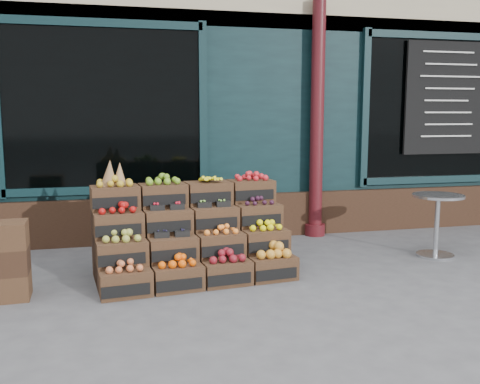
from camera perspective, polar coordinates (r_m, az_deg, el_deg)
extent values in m
plane|color=#4D4D50|center=(5.32, 3.92, -10.10)|extent=(60.00, 60.00, 0.00)
cube|color=black|center=(10.15, -4.95, 12.38)|extent=(12.00, 6.00, 4.80)
cube|color=black|center=(7.23, -1.33, 6.91)|extent=(12.00, 0.12, 3.00)
cube|color=#301D13|center=(7.29, -1.19, -2.58)|extent=(12.00, 0.18, 0.60)
cube|color=black|center=(6.99, -14.29, 8.66)|extent=(2.40, 0.06, 2.00)
cube|color=black|center=(8.44, 20.77, 8.28)|extent=(2.40, 0.06, 2.00)
cylinder|color=#461015|center=(7.38, 8.22, 7.63)|extent=(0.18, 0.18, 3.20)
cube|color=black|center=(8.37, 21.14, 9.30)|extent=(1.30, 0.04, 1.60)
cube|color=#412919|center=(5.18, -12.13, -9.42)|extent=(0.51, 0.38, 0.24)
cube|color=black|center=(5.02, -11.85, -10.27)|extent=(0.44, 0.06, 0.11)
cube|color=#C36136|center=(5.13, -12.19, -7.75)|extent=(0.41, 0.29, 0.08)
cube|color=#412919|center=(5.26, -6.72, -9.00)|extent=(0.51, 0.38, 0.24)
cube|color=black|center=(5.10, -6.26, -9.82)|extent=(0.44, 0.06, 0.11)
cube|color=#E55107|center=(5.21, -6.75, -7.31)|extent=(0.41, 0.29, 0.08)
cube|color=#412919|center=(5.38, -1.53, -8.53)|extent=(0.51, 0.38, 0.24)
cube|color=black|center=(5.23, -0.91, -9.31)|extent=(0.44, 0.06, 0.11)
cube|color=maroon|center=(5.34, -1.53, -6.84)|extent=(0.41, 0.29, 0.09)
cube|color=#412919|center=(5.55, 3.38, -8.01)|extent=(0.51, 0.38, 0.24)
cube|color=black|center=(5.40, 4.12, -8.75)|extent=(0.44, 0.06, 0.11)
cube|color=#C68226|center=(5.51, 3.39, -6.27)|extent=(0.41, 0.29, 0.11)
cube|color=#412919|center=(5.30, -12.51, -6.32)|extent=(0.51, 0.38, 0.24)
cube|color=black|center=(5.14, -12.25, -7.06)|extent=(0.44, 0.06, 0.11)
cube|color=#999C3C|center=(5.26, -12.56, -4.64)|extent=(0.41, 0.29, 0.08)
cube|color=#412919|center=(5.38, -7.25, -5.97)|extent=(0.51, 0.38, 0.24)
cube|color=black|center=(5.22, -6.82, -6.68)|extent=(0.44, 0.06, 0.11)
cube|color=black|center=(5.35, -7.28, -4.59)|extent=(0.41, 0.29, 0.03)
cube|color=#412919|center=(5.51, -2.20, -5.58)|extent=(0.51, 0.38, 0.24)
cube|color=black|center=(5.35, -1.62, -6.25)|extent=(0.44, 0.06, 0.11)
cube|color=orange|center=(5.47, -2.20, -4.04)|extent=(0.41, 0.29, 0.06)
cube|color=#412919|center=(5.67, 2.60, -5.17)|extent=(0.51, 0.38, 0.24)
cube|color=black|center=(5.52, 3.29, -5.81)|extent=(0.44, 0.06, 0.11)
cube|color=yellow|center=(5.64, 2.61, -3.61)|extent=(0.41, 0.29, 0.08)
cube|color=#412919|center=(5.44, -12.86, -3.38)|extent=(0.51, 0.38, 0.24)
cube|color=black|center=(5.28, -12.62, -4.00)|extent=(0.44, 0.06, 0.11)
cube|color=#9F0E0D|center=(5.41, -12.91, -1.72)|extent=(0.41, 0.29, 0.08)
cube|color=#412919|center=(5.52, -7.75, -3.07)|extent=(0.51, 0.38, 0.24)
cube|color=black|center=(5.36, -7.35, -3.68)|extent=(0.44, 0.06, 0.11)
cube|color=#B11626|center=(5.50, -7.78, -1.69)|extent=(0.41, 0.29, 0.03)
cube|color=#412919|center=(5.64, -2.83, -2.76)|extent=(0.51, 0.38, 0.24)
cube|color=black|center=(5.48, -2.29, -3.34)|extent=(0.44, 0.06, 0.11)
cube|color=#7CBC45|center=(5.62, -2.84, -1.43)|extent=(0.41, 0.29, 0.03)
cube|color=#412919|center=(5.80, 1.85, -2.44)|extent=(0.51, 0.38, 0.24)
cube|color=black|center=(5.65, 2.51, -3.00)|extent=(0.44, 0.06, 0.11)
cube|color=#2F1224|center=(5.78, 1.86, -0.99)|extent=(0.41, 0.29, 0.06)
cube|color=#412919|center=(5.60, -13.19, -0.59)|extent=(0.51, 0.38, 0.24)
cube|color=black|center=(5.43, -12.97, -1.11)|extent=(0.44, 0.06, 0.11)
cube|color=#B48F20|center=(5.58, -13.25, 1.03)|extent=(0.41, 0.29, 0.08)
cube|color=#412919|center=(5.67, -8.23, -0.33)|extent=(0.51, 0.38, 0.24)
cube|color=black|center=(5.51, -7.85, -0.84)|extent=(0.44, 0.06, 0.11)
cube|color=olive|center=(5.65, -8.26, 1.27)|extent=(0.41, 0.29, 0.08)
cube|color=#412919|center=(5.79, -3.43, -0.08)|extent=(0.51, 0.38, 0.24)
cube|color=black|center=(5.63, -2.92, -0.57)|extent=(0.44, 0.06, 0.11)
cube|color=yellow|center=(5.77, -3.44, 1.45)|extent=(0.41, 0.29, 0.07)
cube|color=#412919|center=(5.95, 1.15, 0.15)|extent=(0.51, 0.38, 0.24)
cube|color=black|center=(5.79, 1.77, -0.31)|extent=(0.44, 0.06, 0.11)
cube|color=red|center=(5.93, 1.15, 1.63)|extent=(0.41, 0.29, 0.07)
cube|color=#301D13|center=(5.50, -4.66, -8.18)|extent=(1.98, 0.54, 0.24)
cube|color=#301D13|center=(5.66, -5.22, -6.47)|extent=(1.98, 0.54, 0.48)
cube|color=#301D13|center=(5.82, -5.73, -4.85)|extent=(1.98, 0.54, 0.71)
cone|color=olive|center=(5.57, -13.75, 2.01)|extent=(0.16, 0.16, 0.27)
cone|color=olive|center=(5.60, -12.71, 1.90)|extent=(0.15, 0.15, 0.24)
cube|color=#412919|center=(5.40, -24.01, -9.21)|extent=(0.49, 0.35, 0.24)
cube|color=#301D13|center=(5.34, -24.16, -6.76)|extent=(0.49, 0.35, 0.24)
cylinder|color=#BABDC2|center=(6.81, 20.08, -6.34)|extent=(0.43, 0.43, 0.03)
cylinder|color=#BABDC2|center=(6.73, 20.23, -3.45)|extent=(0.06, 0.06, 0.71)
cylinder|color=#BABDC2|center=(6.67, 20.39, -0.38)|extent=(0.59, 0.59, 0.03)
imported|color=#1D6637|center=(7.56, -17.82, 2.78)|extent=(0.79, 0.58, 2.00)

